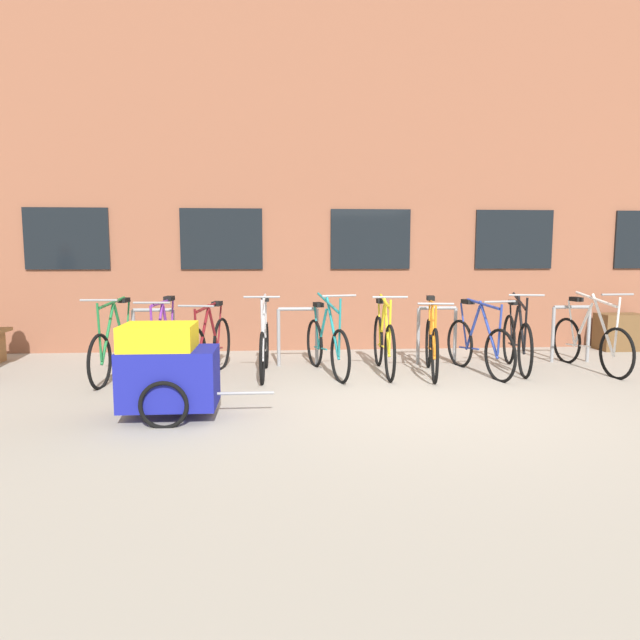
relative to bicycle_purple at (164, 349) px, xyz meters
The scene contains 15 objects.
ground_plane 3.22m from the bicycle_purple, 22.39° to the right, with size 42.00×42.00×0.00m, color #9E998E.
storefront_building 7.00m from the bicycle_purple, 62.89° to the left, with size 28.00×7.63×5.97m.
bike_rack 2.81m from the bicycle_purple, 14.04° to the left, with size 6.59×0.05×0.84m.
bicycle_purple is the anchor object (origin of this frame).
bicycle_black 4.71m from the bicycle_purple, ahead, with size 0.48×1.67×1.09m.
bicycle_white 5.70m from the bicycle_purple, ahead, with size 0.44×1.76×1.10m.
bicycle_blue 4.10m from the bicycle_purple, ahead, with size 0.49×1.64×1.02m.
bicycle_teal 2.09m from the bicycle_purple, ahead, with size 0.56×1.72×1.10m.
bicycle_orange 3.47m from the bicycle_purple, ahead, with size 0.48×1.67×1.03m.
bicycle_silver 1.27m from the bicycle_purple, ahead, with size 0.44×1.67×1.09m.
bicycle_maroon 0.57m from the bicycle_purple, ahead, with size 0.50×1.77×0.99m.
bicycle_green 0.60m from the bicycle_purple, behind, with size 0.44×1.71×1.07m.
bicycle_yellow 2.86m from the bicycle_purple, ahead, with size 0.44×1.75×1.08m.
bike_trailer 1.83m from the bicycle_purple, 77.69° to the right, with size 1.45×0.70×0.93m.
planter_box 7.26m from the bicycle_purple, 12.98° to the left, with size 0.70×0.44×0.60m, color brown.
Camera 1 is at (-1.49, -5.97, 1.57)m, focal length 31.62 mm.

